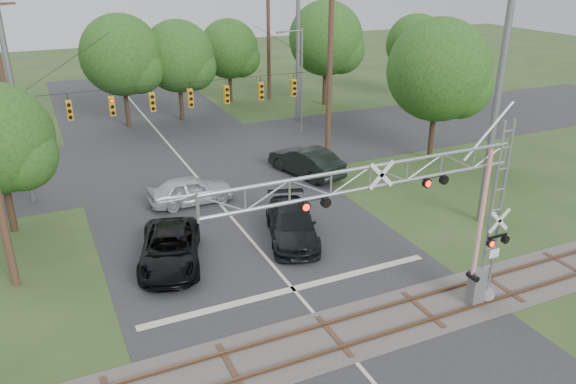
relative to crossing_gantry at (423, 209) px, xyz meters
name	(u,v)px	position (x,y,z in m)	size (l,w,h in m)	color
ground	(363,371)	(-3.21, -1.64, -4.69)	(160.00, 160.00, 0.00)	#2C401D
road_main	(254,243)	(-3.21, 8.36, -4.68)	(14.00, 90.00, 0.02)	#252628
road_cross	(179,157)	(-3.21, 22.36, -4.67)	(90.00, 12.00, 0.02)	#252628
railroad_track	(334,336)	(-3.21, 0.36, -4.65)	(90.00, 3.20, 0.17)	#433E3A
crossing_gantry	(423,209)	(0.00, 0.00, 0.00)	(12.12, 0.96, 7.49)	gray
traffic_signal_span	(204,87)	(-2.33, 18.36, 0.91)	(19.34, 0.36, 11.50)	slate
pickup_black	(170,249)	(-7.31, 8.11, -3.91)	(2.59, 5.61, 1.56)	black
car_dark	(292,224)	(-1.31, 8.05, -3.89)	(2.24, 5.50, 1.60)	black
sedan_silver	(191,190)	(-4.60, 14.33, -3.89)	(1.88, 4.68, 1.59)	#AEB2B6
suv_dark	(306,161)	(3.26, 15.65, -3.79)	(1.91, 5.47, 1.80)	black
streetlight	(300,77)	(6.78, 23.87, -0.19)	(2.14, 0.22, 8.03)	slate
utility_poles	(234,71)	(0.48, 20.78, 1.23)	(24.88, 30.06, 13.95)	#452920
treeline	(150,58)	(-3.01, 30.28, 0.93)	(56.59, 31.15, 9.90)	#342317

